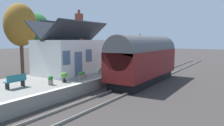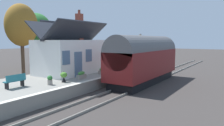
{
  "view_description": "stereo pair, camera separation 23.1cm",
  "coord_description": "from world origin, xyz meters",
  "px_view_note": "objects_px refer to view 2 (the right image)",
  "views": [
    {
      "loc": [
        -16.51,
        -8.81,
        3.97
      ],
      "look_at": [
        -0.16,
        1.5,
        1.85
      ],
      "focal_mm": 34.42,
      "sensor_mm": 36.0,
      "label": 1
    },
    {
      "loc": [
        -16.39,
        -9.0,
        3.97
      ],
      "look_at": [
        -0.16,
        1.5,
        1.85
      ],
      "focal_mm": 34.42,
      "sensor_mm": 36.0,
      "label": 2
    }
  ],
  "objects_px": {
    "planter_under_sign": "(103,71)",
    "planter_bench_right": "(81,75)",
    "planter_edge_near": "(50,80)",
    "bench_mid_platform": "(121,62)",
    "bench_by_lamp": "(138,60)",
    "planter_corner_building": "(95,63)",
    "planter_edge_far": "(64,76)",
    "tree_far_right": "(36,28)",
    "tree_far_left": "(21,25)",
    "planter_by_door": "(94,64)",
    "bench_near_building": "(15,81)",
    "lamp_post_platform": "(140,44)",
    "station_sign_board": "(127,58)",
    "station_building": "(70,55)",
    "planter_bench_left": "(109,60)",
    "tree_behind_building": "(66,34)",
    "train": "(144,59)"
  },
  "relations": [
    {
      "from": "tree_far_right",
      "to": "station_sign_board",
      "type": "bearing_deg",
      "value": -90.02
    },
    {
      "from": "planter_bench_left",
      "to": "planter_corner_building",
      "type": "bearing_deg",
      "value": 179.45
    },
    {
      "from": "planter_bench_right",
      "to": "tree_far_right",
      "type": "height_order",
      "value": "tree_far_right"
    },
    {
      "from": "planter_corner_building",
      "to": "planter_under_sign",
      "type": "relative_size",
      "value": 0.86
    },
    {
      "from": "planter_under_sign",
      "to": "tree_far_right",
      "type": "height_order",
      "value": "tree_far_right"
    },
    {
      "from": "planter_bench_right",
      "to": "planter_edge_near",
      "type": "bearing_deg",
      "value": 172.81
    },
    {
      "from": "tree_far_left",
      "to": "planter_under_sign",
      "type": "bearing_deg",
      "value": -75.81
    },
    {
      "from": "planter_edge_near",
      "to": "lamp_post_platform",
      "type": "xyz_separation_m",
      "value": [
        12.9,
        -0.69,
        2.31
      ]
    },
    {
      "from": "planter_bench_right",
      "to": "tree_far_right",
      "type": "bearing_deg",
      "value": 64.27
    },
    {
      "from": "station_building",
      "to": "planter_under_sign",
      "type": "height_order",
      "value": "station_building"
    },
    {
      "from": "station_sign_board",
      "to": "planter_by_door",
      "type": "bearing_deg",
      "value": 95.98
    },
    {
      "from": "planter_under_sign",
      "to": "planter_bench_right",
      "type": "bearing_deg",
      "value": -177.84
    },
    {
      "from": "station_building",
      "to": "tree_far_left",
      "type": "height_order",
      "value": "tree_far_left"
    },
    {
      "from": "tree_behind_building",
      "to": "bench_near_building",
      "type": "bearing_deg",
      "value": -147.77
    },
    {
      "from": "planter_edge_far",
      "to": "tree_far_right",
      "type": "bearing_deg",
      "value": 58.57
    },
    {
      "from": "train",
      "to": "planter_under_sign",
      "type": "relative_size",
      "value": 9.65
    },
    {
      "from": "bench_mid_platform",
      "to": "tree_behind_building",
      "type": "height_order",
      "value": "tree_behind_building"
    },
    {
      "from": "planter_by_door",
      "to": "planter_corner_building",
      "type": "distance_m",
      "value": 1.37
    },
    {
      "from": "tree_far_right",
      "to": "planter_edge_far",
      "type": "bearing_deg",
      "value": -121.43
    },
    {
      "from": "planter_corner_building",
      "to": "planter_edge_near",
      "type": "distance_m",
      "value": 11.14
    },
    {
      "from": "tree_far_right",
      "to": "lamp_post_platform",
      "type": "bearing_deg",
      "value": -77.38
    },
    {
      "from": "train",
      "to": "tree_far_left",
      "type": "height_order",
      "value": "tree_far_left"
    },
    {
      "from": "bench_by_lamp",
      "to": "planter_corner_building",
      "type": "bearing_deg",
      "value": 148.22
    },
    {
      "from": "planter_edge_far",
      "to": "planter_bench_right",
      "type": "bearing_deg",
      "value": -8.21
    },
    {
      "from": "planter_by_door",
      "to": "planter_under_sign",
      "type": "distance_m",
      "value": 4.83
    },
    {
      "from": "planter_by_door",
      "to": "planter_corner_building",
      "type": "bearing_deg",
      "value": 33.93
    },
    {
      "from": "tree_far_left",
      "to": "bench_mid_platform",
      "type": "bearing_deg",
      "value": -43.77
    },
    {
      "from": "tree_far_right",
      "to": "tree_behind_building",
      "type": "bearing_deg",
      "value": -74.06
    },
    {
      "from": "planter_corner_building",
      "to": "train",
      "type": "bearing_deg",
      "value": -107.09
    },
    {
      "from": "planter_edge_near",
      "to": "planter_under_sign",
      "type": "bearing_deg",
      "value": -2.36
    },
    {
      "from": "tree_far_right",
      "to": "planter_corner_building",
      "type": "bearing_deg",
      "value": -85.84
    },
    {
      "from": "station_building",
      "to": "planter_edge_near",
      "type": "distance_m",
      "value": 5.37
    },
    {
      "from": "planter_under_sign",
      "to": "tree_behind_building",
      "type": "height_order",
      "value": "tree_behind_building"
    },
    {
      "from": "station_building",
      "to": "planter_bench_right",
      "type": "relative_size",
      "value": 7.45
    },
    {
      "from": "bench_mid_platform",
      "to": "bench_by_lamp",
      "type": "xyz_separation_m",
      "value": [
        4.05,
        -0.17,
        0.0
      ]
    },
    {
      "from": "planter_edge_far",
      "to": "station_sign_board",
      "type": "relative_size",
      "value": 0.52
    },
    {
      "from": "bench_by_lamp",
      "to": "tree_far_left",
      "type": "relative_size",
      "value": 0.19
    },
    {
      "from": "bench_near_building",
      "to": "lamp_post_platform",
      "type": "relative_size",
      "value": 0.37
    },
    {
      "from": "planter_bench_right",
      "to": "planter_corner_building",
      "type": "bearing_deg",
      "value": 30.52
    },
    {
      "from": "planter_edge_far",
      "to": "planter_bench_left",
      "type": "height_order",
      "value": "planter_edge_far"
    },
    {
      "from": "station_sign_board",
      "to": "tree_far_right",
      "type": "bearing_deg",
      "value": 89.98
    },
    {
      "from": "planter_edge_near",
      "to": "tree_far_right",
      "type": "distance_m",
      "value": 17.36
    },
    {
      "from": "planter_bench_left",
      "to": "tree_far_right",
      "type": "bearing_deg",
      "value": 111.55
    },
    {
      "from": "planter_edge_far",
      "to": "tree_far_right",
      "type": "xyz_separation_m",
      "value": [
        8.47,
        13.86,
        4.28
      ]
    },
    {
      "from": "station_building",
      "to": "tree_far_left",
      "type": "relative_size",
      "value": 0.84
    },
    {
      "from": "planter_edge_near",
      "to": "tree_far_right",
      "type": "height_order",
      "value": "tree_far_right"
    },
    {
      "from": "planter_by_door",
      "to": "planter_bench_right",
      "type": "height_order",
      "value": "planter_by_door"
    },
    {
      "from": "station_building",
      "to": "planter_bench_left",
      "type": "distance_m",
      "value": 9.16
    },
    {
      "from": "bench_near_building",
      "to": "planter_bench_right",
      "type": "height_order",
      "value": "bench_near_building"
    },
    {
      "from": "planter_by_door",
      "to": "station_sign_board",
      "type": "distance_m",
      "value": 4.17
    }
  ]
}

